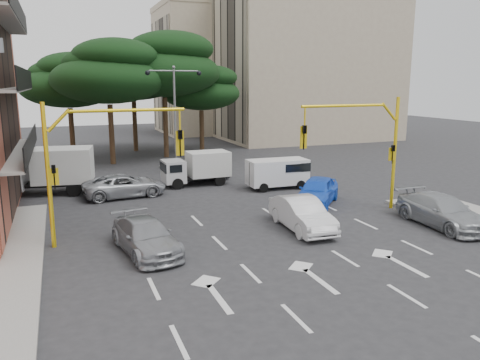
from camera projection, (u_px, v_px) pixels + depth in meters
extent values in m
plane|color=#28282B|center=(262.00, 237.00, 20.74)|extent=(120.00, 120.00, 0.00)
cube|color=gray|center=(177.00, 172.00, 35.33)|extent=(1.40, 6.00, 0.15)
cube|color=black|center=(5.00, 98.00, 23.12)|extent=(0.12, 14.72, 11.20)
cube|color=tan|center=(308.00, 63.00, 55.17)|extent=(20.00, 12.00, 18.00)
cube|color=black|center=(228.00, 66.00, 51.71)|extent=(0.12, 11.04, 16.20)
cube|color=tan|center=(220.00, 73.00, 63.85)|extent=(16.00, 12.00, 16.00)
cube|color=black|center=(161.00, 76.00, 61.10)|extent=(0.12, 11.04, 14.20)
cube|color=tan|center=(219.00, 8.00, 62.13)|extent=(16.15, 12.15, 0.70)
cylinder|color=#382616|center=(112.00, 135.00, 38.90)|extent=(0.44, 0.44, 4.95)
ellipsoid|color=black|center=(109.00, 80.00, 37.98)|extent=(9.15, 9.15, 3.87)
ellipsoid|color=black|center=(115.00, 56.00, 37.45)|extent=(6.86, 6.86, 2.86)
ellipsoid|color=black|center=(101.00, 63.00, 37.81)|extent=(6.07, 6.07, 2.64)
cylinder|color=#382616|center=(166.00, 128.00, 42.45)|extent=(0.44, 0.44, 5.40)
ellipsoid|color=black|center=(164.00, 73.00, 41.45)|extent=(9.98, 9.98, 4.22)
ellipsoid|color=black|center=(171.00, 49.00, 40.87)|extent=(7.49, 7.49, 3.12)
ellipsoid|color=black|center=(157.00, 56.00, 41.25)|extent=(6.62, 6.62, 2.88)
cylinder|color=#382616|center=(72.00, 134.00, 41.54)|extent=(0.44, 0.44, 4.50)
ellipsoid|color=black|center=(69.00, 87.00, 40.70)|extent=(8.32, 8.32, 3.52)
ellipsoid|color=black|center=(75.00, 67.00, 40.20)|extent=(6.24, 6.24, 2.60)
ellipsoid|color=black|center=(61.00, 73.00, 40.55)|extent=(5.52, 5.52, 2.40)
cylinder|color=#382616|center=(202.00, 131.00, 45.82)|extent=(0.44, 0.44, 4.05)
ellipsoid|color=black|center=(201.00, 94.00, 45.07)|extent=(7.49, 7.49, 3.17)
ellipsoid|color=black|center=(208.00, 77.00, 44.61)|extent=(5.62, 5.62, 2.34)
ellipsoid|color=black|center=(195.00, 82.00, 44.95)|extent=(4.97, 4.97, 2.16)
cylinder|color=#382616|center=(135.00, 126.00, 46.35)|extent=(0.44, 0.44, 4.95)
ellipsoid|color=black|center=(133.00, 80.00, 45.43)|extent=(9.15, 9.15, 3.87)
ellipsoid|color=black|center=(139.00, 60.00, 44.89)|extent=(6.86, 6.86, 2.86)
ellipsoid|color=black|center=(127.00, 66.00, 45.26)|extent=(6.07, 6.07, 2.64)
cylinder|color=yellow|center=(394.00, 154.00, 24.99)|extent=(0.18, 0.18, 6.00)
cylinder|color=yellow|center=(389.00, 112.00, 24.34)|extent=(0.95, 0.14, 0.95)
cylinder|color=yellow|center=(344.00, 106.00, 23.29)|extent=(4.80, 0.14, 0.14)
cylinder|color=yellow|center=(305.00, 116.00, 22.61)|extent=(0.08, 0.08, 0.90)
imported|color=black|center=(304.00, 138.00, 22.82)|extent=(0.20, 0.24, 1.20)
cube|color=yellow|center=(304.00, 137.00, 22.90)|extent=(0.36, 0.06, 1.10)
imported|color=black|center=(393.00, 154.00, 24.78)|extent=(0.16, 0.20, 1.00)
cube|color=yellow|center=(392.00, 154.00, 24.87)|extent=(0.35, 0.08, 0.70)
cylinder|color=yellow|center=(48.00, 177.00, 18.91)|extent=(0.18, 0.18, 6.00)
cylinder|color=yellow|center=(58.00, 121.00, 18.65)|extent=(0.95, 0.14, 0.95)
cylinder|color=yellow|center=(128.00, 110.00, 19.55)|extent=(4.80, 0.14, 0.14)
cylinder|color=yellow|center=(180.00, 120.00, 20.42)|extent=(0.08, 0.08, 0.90)
imported|color=black|center=(180.00, 143.00, 20.63)|extent=(0.20, 0.24, 1.20)
cube|color=yellow|center=(180.00, 143.00, 20.70)|extent=(0.36, 0.06, 1.10)
imported|color=black|center=(54.00, 177.00, 18.85)|extent=(0.16, 0.20, 1.00)
cube|color=yellow|center=(54.00, 177.00, 18.95)|extent=(0.35, 0.08, 0.70)
cylinder|color=slate|center=(0.00, 45.00, 14.82)|extent=(0.20, 0.20, 0.45)
cylinder|color=slate|center=(175.00, 121.00, 34.54)|extent=(0.16, 0.16, 7.50)
cylinder|color=slate|center=(161.00, 71.00, 33.48)|extent=(1.80, 0.10, 0.10)
sphere|color=black|center=(147.00, 73.00, 33.15)|extent=(0.36, 0.36, 0.36)
cylinder|color=slate|center=(186.00, 71.00, 34.11)|extent=(1.80, 0.10, 0.10)
sphere|color=black|center=(199.00, 73.00, 34.50)|extent=(0.36, 0.36, 0.36)
sphere|color=slate|center=(174.00, 67.00, 33.74)|extent=(0.24, 0.24, 0.24)
imported|color=silver|center=(302.00, 214.00, 21.75)|extent=(1.80, 4.60, 1.49)
imported|color=blue|center=(317.00, 191.00, 26.26)|extent=(4.40, 4.54, 1.54)
imported|color=#93959A|center=(146.00, 236.00, 18.81)|extent=(2.58, 4.87, 1.35)
imported|color=#ADB0B6|center=(125.00, 186.00, 27.99)|extent=(5.05, 2.68, 1.35)
imported|color=#A4A7AC|center=(200.00, 170.00, 32.81)|extent=(4.23, 1.76, 1.43)
imported|color=#9FA2A7|center=(442.00, 211.00, 22.28)|extent=(2.23, 5.15, 1.48)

